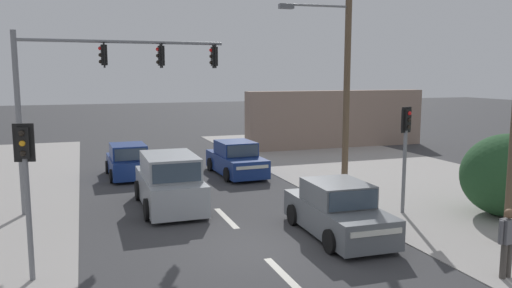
{
  "coord_description": "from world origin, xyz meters",
  "views": [
    {
      "loc": [
        -4.23,
        -12.08,
        4.61
      ],
      "look_at": [
        1.37,
        4.0,
        2.23
      ],
      "focal_mm": 35.0,
      "sensor_mm": 36.0,
      "label": 1
    }
  ],
  "objects": [
    {
      "name": "pedestrian_at_kerb",
      "position": [
        4.68,
        -3.73,
        0.93
      ],
      "size": [
        0.56,
        0.27,
        1.63
      ],
      "color": "#47423D",
      "rests_on": "ground"
    },
    {
      "name": "kerb_right_verge",
      "position": [
        9.0,
        2.0,
        0.01
      ],
      "size": [
        10.0,
        44.0,
        0.02
      ],
      "primitive_type": "cube",
      "color": "#A39E99",
      "rests_on": "ground"
    },
    {
      "name": "pedestal_signal_left_kerb",
      "position": [
        -5.47,
        -0.33,
        2.42
      ],
      "size": [
        0.44,
        0.31,
        3.56
      ],
      "color": "slate",
      "rests_on": "ground"
    },
    {
      "name": "ground_plane",
      "position": [
        0.0,
        0.0,
        0.0
      ],
      "size": [
        140.0,
        140.0,
        0.0
      ],
      "primitive_type": "plane",
      "color": "#3A3A3D"
    },
    {
      "name": "utility_pole_midground_right",
      "position": [
        5.75,
        5.81,
        5.4
      ],
      "size": [
        3.78,
        0.47,
        10.07
      ],
      "color": "brown",
      "rests_on": "ground"
    },
    {
      "name": "suv_oncoming_near",
      "position": [
        -1.5,
        4.88,
        0.88
      ],
      "size": [
        2.07,
        4.54,
        1.9
      ],
      "color": "#A3A8AD",
      "rests_on": "ground"
    },
    {
      "name": "sedan_kerbside_parked",
      "position": [
        2.57,
        0.3,
        0.7
      ],
      "size": [
        1.99,
        4.28,
        1.56
      ],
      "color": "slate",
      "rests_on": "ground"
    },
    {
      "name": "shopfront_wall_far",
      "position": [
        11.0,
        16.0,
        1.8
      ],
      "size": [
        12.0,
        1.0,
        3.6
      ],
      "primitive_type": "cube",
      "color": "gray",
      "rests_on": "ground"
    },
    {
      "name": "lane_dash_mid",
      "position": [
        0.0,
        3.0,
        0.0
      ],
      "size": [
        0.2,
        2.4,
        0.01
      ],
      "primitive_type": "cube",
      "color": "silver",
      "rests_on": "ground"
    },
    {
      "name": "traffic_signal_mast",
      "position": [
        -3.81,
        5.57,
        4.35
      ],
      "size": [
        6.89,
        0.48,
        6.0
      ],
      "color": "slate",
      "rests_on": "ground"
    },
    {
      "name": "lane_dash_near",
      "position": [
        0.0,
        -2.0,
        0.0
      ],
      "size": [
        0.2,
        2.4,
        0.01
      ],
      "primitive_type": "cube",
      "color": "silver",
      "rests_on": "ground"
    },
    {
      "name": "sedan_crossing_left",
      "position": [
        2.35,
        9.62,
        0.7
      ],
      "size": [
        2.01,
        4.3,
        1.56
      ],
      "color": "navy",
      "rests_on": "ground"
    },
    {
      "name": "lane_dash_far",
      "position": [
        0.0,
        8.0,
        0.0
      ],
      "size": [
        0.2,
        2.4,
        0.01
      ],
      "primitive_type": "cube",
      "color": "silver",
      "rests_on": "ground"
    },
    {
      "name": "pedestal_signal_right_kerb",
      "position": [
        5.73,
        1.6,
        2.42
      ],
      "size": [
        0.43,
        0.31,
        3.56
      ],
      "color": "slate",
      "rests_on": "ground"
    },
    {
      "name": "hatchback_oncoming_mid",
      "position": [
        -2.41,
        10.73,
        0.7
      ],
      "size": [
        1.86,
        3.68,
        1.53
      ],
      "color": "navy",
      "rests_on": "ground"
    }
  ]
}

